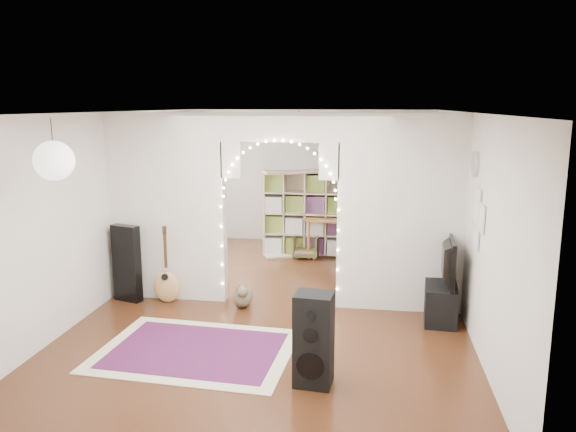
# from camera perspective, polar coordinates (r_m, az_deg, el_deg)

# --- Properties ---
(floor) EXTENTS (7.50, 7.50, 0.00)m
(floor) POSITION_cam_1_polar(r_m,az_deg,el_deg) (8.19, -0.76, -8.74)
(floor) COLOR black
(floor) RESTS_ON ground
(ceiling) EXTENTS (5.00, 7.50, 0.02)m
(ceiling) POSITION_cam_1_polar(r_m,az_deg,el_deg) (7.70, -0.81, 10.51)
(ceiling) COLOR white
(ceiling) RESTS_ON wall_back
(wall_back) EXTENTS (5.00, 0.02, 2.70)m
(wall_back) POSITION_cam_1_polar(r_m,az_deg,el_deg) (11.51, 2.22, 4.01)
(wall_back) COLOR silver
(wall_back) RESTS_ON floor
(wall_front) EXTENTS (5.00, 0.02, 2.70)m
(wall_front) POSITION_cam_1_polar(r_m,az_deg,el_deg) (4.29, -8.93, -8.64)
(wall_front) COLOR silver
(wall_front) RESTS_ON floor
(wall_left) EXTENTS (0.02, 7.50, 2.70)m
(wall_left) POSITION_cam_1_polar(r_m,az_deg,el_deg) (8.59, -17.48, 1.01)
(wall_left) COLOR silver
(wall_left) RESTS_ON floor
(wall_right) EXTENTS (0.02, 7.50, 2.70)m
(wall_right) POSITION_cam_1_polar(r_m,az_deg,el_deg) (7.84, 17.57, 0.06)
(wall_right) COLOR silver
(wall_right) RESTS_ON floor
(divider_wall) EXTENTS (5.00, 0.20, 2.70)m
(divider_wall) POSITION_cam_1_polar(r_m,az_deg,el_deg) (7.82, -0.79, 1.12)
(divider_wall) COLOR silver
(divider_wall) RESTS_ON floor
(fairy_lights) EXTENTS (1.64, 0.04, 1.60)m
(fairy_lights) POSITION_cam_1_polar(r_m,az_deg,el_deg) (7.67, -0.95, 1.87)
(fairy_lights) COLOR #FFEABF
(fairy_lights) RESTS_ON divider_wall
(window) EXTENTS (0.04, 1.20, 1.40)m
(window) POSITION_cam_1_polar(r_m,az_deg,el_deg) (10.19, -13.00, 3.64)
(window) COLOR white
(window) RESTS_ON wall_left
(wall_clock) EXTENTS (0.03, 0.31, 0.31)m
(wall_clock) POSITION_cam_1_polar(r_m,az_deg,el_deg) (7.14, 18.50, 5.05)
(wall_clock) COLOR white
(wall_clock) RESTS_ON wall_right
(picture_frames) EXTENTS (0.02, 0.50, 0.70)m
(picture_frames) POSITION_cam_1_polar(r_m,az_deg,el_deg) (6.84, 18.76, -0.31)
(picture_frames) COLOR white
(picture_frames) RESTS_ON wall_right
(paper_lantern) EXTENTS (0.40, 0.40, 0.40)m
(paper_lantern) POSITION_cam_1_polar(r_m,az_deg,el_deg) (6.10, -22.67, 5.21)
(paper_lantern) COLOR white
(paper_lantern) RESTS_ON ceiling
(ceiling_fan) EXTENTS (1.10, 1.10, 0.30)m
(ceiling_fan) POSITION_cam_1_polar(r_m,az_deg,el_deg) (9.68, 1.12, 8.89)
(ceiling_fan) COLOR #AB7139
(ceiling_fan) RESTS_ON ceiling
(area_rug) EXTENTS (2.30, 1.80, 0.02)m
(area_rug) POSITION_cam_1_polar(r_m,az_deg,el_deg) (6.76, -9.33, -13.30)
(area_rug) COLOR maroon
(area_rug) RESTS_ON floor
(guitar_case) EXTENTS (0.45, 0.27, 1.12)m
(guitar_case) POSITION_cam_1_polar(r_m,az_deg,el_deg) (8.42, -16.06, -4.65)
(guitar_case) COLOR black
(guitar_case) RESTS_ON floor
(acoustic_guitar) EXTENTS (0.40, 0.27, 0.95)m
(acoustic_guitar) POSITION_cam_1_polar(r_m,az_deg,el_deg) (8.23, -12.26, -5.84)
(acoustic_guitar) COLOR tan
(acoustic_guitar) RESTS_ON floor
(tabby_cat) EXTENTS (0.31, 0.58, 0.38)m
(tabby_cat) POSITION_cam_1_polar(r_m,az_deg,el_deg) (7.98, -4.57, -8.14)
(tabby_cat) COLOR brown
(tabby_cat) RESTS_ON floor
(floor_speaker) EXTENTS (0.40, 0.37, 0.96)m
(floor_speaker) POSITION_cam_1_polar(r_m,az_deg,el_deg) (5.78, 2.62, -12.44)
(floor_speaker) COLOR black
(floor_speaker) RESTS_ON floor
(media_console) EXTENTS (0.47, 1.03, 0.50)m
(media_console) POSITION_cam_1_polar(r_m,az_deg,el_deg) (7.84, 15.19, -8.15)
(media_console) COLOR black
(media_console) RESTS_ON floor
(tv) EXTENTS (0.22, 1.08, 0.62)m
(tv) POSITION_cam_1_polar(r_m,az_deg,el_deg) (7.67, 15.40, -4.20)
(tv) COLOR black
(tv) RESTS_ON media_console
(bookcase) EXTENTS (1.60, 0.97, 1.61)m
(bookcase) POSITION_cam_1_polar(r_m,az_deg,el_deg) (10.51, 1.79, 0.30)
(bookcase) COLOR #C6B490
(bookcase) RESTS_ON floor
(dining_table) EXTENTS (1.23, 0.84, 0.76)m
(dining_table) POSITION_cam_1_polar(r_m,az_deg,el_deg) (10.49, 5.19, -0.44)
(dining_table) COLOR brown
(dining_table) RESTS_ON floor
(flower_vase) EXTENTS (0.19, 0.19, 0.19)m
(flower_vase) POSITION_cam_1_polar(r_m,az_deg,el_deg) (10.46, 5.21, 0.47)
(flower_vase) COLOR silver
(flower_vase) RESTS_ON dining_table
(dining_chair_left) EXTENTS (0.48, 0.49, 0.43)m
(dining_chair_left) POSITION_cam_1_polar(r_m,az_deg,el_deg) (10.43, 1.84, -3.10)
(dining_chair_left) COLOR brown
(dining_chair_left) RESTS_ON floor
(dining_chair_right) EXTENTS (0.61, 0.62, 0.46)m
(dining_chair_right) POSITION_cam_1_polar(r_m,az_deg,el_deg) (10.98, 2.52, -2.27)
(dining_chair_right) COLOR brown
(dining_chair_right) RESTS_ON floor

